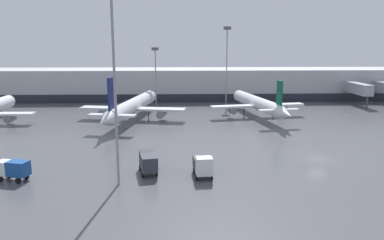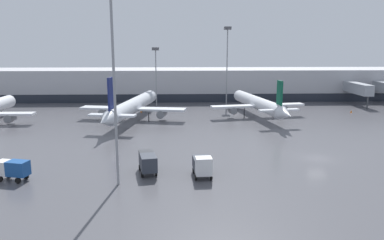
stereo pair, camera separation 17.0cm
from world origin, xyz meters
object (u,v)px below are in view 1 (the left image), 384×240
object	(u,v)px
apron_light_mast_2	(113,34)
parked_jet_2	(132,106)
traffic_cone_0	(351,111)
apron_light_mast_0	(227,45)
traffic_cone_1	(235,111)
service_truck_0	(148,161)
traffic_cone_2	(141,111)
service_truck_1	(13,169)
parked_jet_1	(258,103)
service_truck_2	(203,165)
apron_light_mast_3	(155,59)

from	to	relation	value
apron_light_mast_2	parked_jet_2	bearing A→B (deg)	94.19
traffic_cone_0	apron_light_mast_0	size ratio (longest dim) A/B	0.03
traffic_cone_1	apron_light_mast_0	size ratio (longest dim) A/B	0.03
service_truck_0	traffic_cone_2	bearing A→B (deg)	-5.16
service_truck_1	apron_light_mast_0	world-z (taller)	apron_light_mast_0
service_truck_1	traffic_cone_0	world-z (taller)	service_truck_1
service_truck_0	service_truck_1	xyz separation A→B (m)	(-16.08, -2.00, -0.07)
parked_jet_1	traffic_cone_2	bearing A→B (deg)	64.75
service_truck_2	traffic_cone_0	distance (m)	58.16
traffic_cone_1	apron_light_mast_0	distance (m)	19.93
traffic_cone_1	service_truck_1	bearing A→B (deg)	-126.60
service_truck_0	traffic_cone_1	bearing A→B (deg)	-33.96
traffic_cone_1	traffic_cone_2	xyz separation A→B (m)	(-22.86, 0.71, 0.05)
traffic_cone_2	parked_jet_1	bearing A→B (deg)	-15.37
service_truck_0	service_truck_1	bearing A→B (deg)	85.31
service_truck_1	apron_light_mast_3	size ratio (longest dim) A/B	0.27
apron_light_mast_0	traffic_cone_2	bearing A→B (deg)	-152.97
parked_jet_2	service_truck_0	xyz separation A→B (m)	(5.98, -34.44, -1.50)
parked_jet_2	service_truck_0	size ratio (longest dim) A/B	7.62
parked_jet_2	traffic_cone_1	size ratio (longest dim) A/B	61.23
service_truck_2	traffic_cone_2	bearing A→B (deg)	-169.09
parked_jet_2	apron_light_mast_2	xyz separation A→B (m)	(2.80, -38.21, 14.26)
service_truck_2	apron_light_mast_2	world-z (taller)	apron_light_mast_2
service_truck_2	traffic_cone_1	xyz separation A→B (m)	(10.81, 44.98, -1.26)
parked_jet_2	apron_light_mast_0	xyz separation A→B (m)	(23.08, 21.12, 13.06)
parked_jet_2	service_truck_1	distance (m)	37.84
traffic_cone_0	traffic_cone_1	world-z (taller)	traffic_cone_1
service_truck_1	apron_light_mast_0	bearing A→B (deg)	-105.16
service_truck_2	traffic_cone_2	distance (m)	47.27
service_truck_0	apron_light_mast_2	size ratio (longest dim) A/B	0.21
service_truck_2	apron_light_mast_3	distance (m)	57.85
apron_light_mast_2	apron_light_mast_3	distance (m)	58.62
parked_jet_1	service_truck_2	bearing A→B (deg)	148.72
service_truck_2	traffic_cone_0	bearing A→B (deg)	134.23
service_truck_0	traffic_cone_2	world-z (taller)	service_truck_0
service_truck_0	apron_light_mast_2	xyz separation A→B (m)	(-3.18, -3.77, 15.76)
traffic_cone_0	apron_light_mast_0	xyz separation A→B (m)	(-28.65, 13.76, 15.87)
service_truck_1	service_truck_2	world-z (taller)	service_truck_2
traffic_cone_0	service_truck_0	bearing A→B (deg)	-137.58
apron_light_mast_0	traffic_cone_0	bearing A→B (deg)	-25.65
parked_jet_2	service_truck_0	world-z (taller)	parked_jet_2
service_truck_2	apron_light_mast_2	size ratio (longest dim) A/B	0.20
service_truck_0	traffic_cone_2	size ratio (longest dim) A/B	6.94
traffic_cone_0	apron_light_mast_3	distance (m)	50.94
traffic_cone_1	service_truck_0	bearing A→B (deg)	-112.16
parked_jet_2	apron_light_mast_0	distance (m)	33.90
service_truck_0	parked_jet_1	bearing A→B (deg)	-42.56
traffic_cone_1	apron_light_mast_2	world-z (taller)	apron_light_mast_2
parked_jet_2	traffic_cone_1	distance (m)	25.52
service_truck_0	apron_light_mast_2	bearing A→B (deg)	128.04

